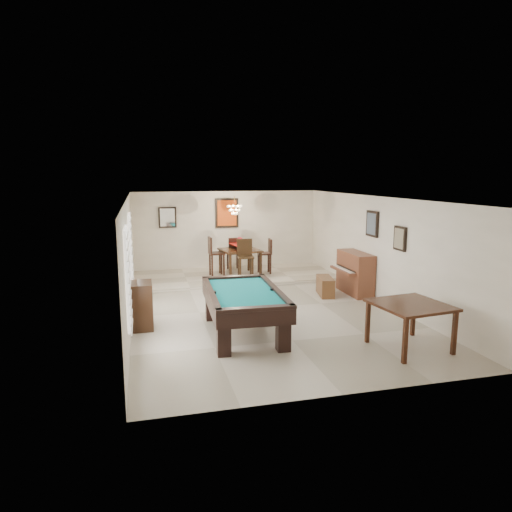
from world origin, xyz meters
name	(u,v)px	position (x,y,z in m)	size (l,w,h in m)	color
ground_plane	(262,308)	(0.00, 0.00, -0.01)	(6.00, 9.00, 0.02)	beige
wall_back	(227,231)	(0.00, 4.50, 1.30)	(6.00, 0.04, 2.60)	silver
wall_front	(346,308)	(0.00, -4.50, 1.30)	(6.00, 0.04, 2.60)	silver
wall_left	(129,260)	(-3.00, 0.00, 1.30)	(0.04, 9.00, 2.60)	silver
wall_right	(379,249)	(3.00, 0.00, 1.30)	(0.04, 9.00, 2.60)	silver
ceiling	(262,198)	(0.00, 0.00, 2.60)	(6.00, 9.00, 0.04)	white
dining_step	(235,276)	(0.00, 3.25, 0.06)	(6.00, 2.50, 0.12)	beige
window_left_front	(128,277)	(-2.97, -2.20, 1.40)	(0.06, 1.00, 1.70)	white
window_left_rear	(131,251)	(-2.97, 0.60, 1.40)	(0.06, 1.00, 1.70)	white
pool_table	(244,313)	(-0.82, -1.63, 0.43)	(1.40, 2.58, 0.86)	black
square_table	(410,326)	(1.93, -3.13, 0.42)	(1.22, 1.22, 0.84)	black
upright_piano	(351,273)	(2.61, 0.70, 0.56)	(0.75, 1.33, 1.11)	brown
piano_bench	(325,286)	(1.91, 0.72, 0.24)	(0.34, 0.87, 0.48)	brown
apothecary_chest	(142,305)	(-2.77, -0.79, 0.48)	(0.43, 0.64, 0.96)	black
dining_table	(240,260)	(0.15, 3.16, 0.57)	(1.09, 1.09, 0.91)	black
flower_vase	(240,241)	(0.15, 3.16, 1.16)	(0.15, 0.15, 0.26)	red
dining_chair_south	(246,260)	(0.14, 2.39, 0.71)	(0.44, 0.44, 1.19)	black
dining_chair_north	(233,253)	(0.11, 3.96, 0.65)	(0.39, 0.39, 1.05)	black
dining_chair_west	(217,256)	(-0.56, 3.19, 0.71)	(0.44, 0.44, 1.19)	black
dining_chair_east	(264,256)	(0.92, 3.20, 0.65)	(0.39, 0.39, 1.07)	black
chandelier	(235,206)	(0.00, 3.20, 2.20)	(0.44, 0.44, 0.60)	#FFE5B2
back_painting	(227,213)	(0.00, 4.46, 1.90)	(0.75, 0.06, 0.95)	#D84C14
back_mirror	(167,217)	(-1.90, 4.46, 1.80)	(0.55, 0.06, 0.65)	white
right_picture_upper	(372,224)	(2.96, 0.30, 1.90)	(0.06, 0.55, 0.65)	slate
right_picture_lower	(400,238)	(2.96, -1.00, 1.70)	(0.06, 0.45, 0.55)	gray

